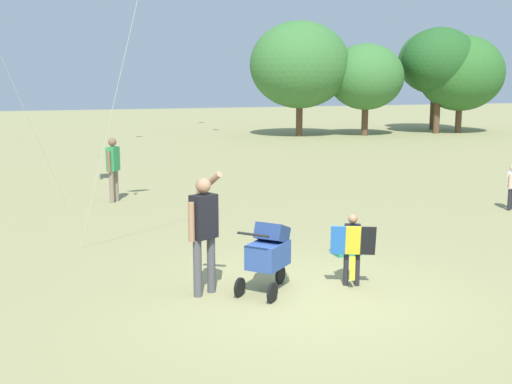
{
  "coord_description": "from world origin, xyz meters",
  "views": [
    {
      "loc": [
        -3.64,
        -7.84,
        3.06
      ],
      "look_at": [
        -0.2,
        1.45,
        1.3
      ],
      "focal_mm": 44.54,
      "sensor_mm": 36.0,
      "label": 1
    }
  ],
  "objects_px": {
    "child_with_butterfly_kite": "(352,244)",
    "cooler_box": "(346,245)",
    "person_couple_left": "(512,184)",
    "person_adult_flyer": "(203,225)",
    "person_sitting_far": "(113,164)",
    "stroller": "(269,251)"
  },
  "relations": [
    {
      "from": "person_sitting_far",
      "to": "person_adult_flyer",
      "type": "bearing_deg",
      "value": -88.3
    },
    {
      "from": "stroller",
      "to": "person_sitting_far",
      "type": "distance_m",
      "value": 7.88
    },
    {
      "from": "person_adult_flyer",
      "to": "cooler_box",
      "type": "xyz_separation_m",
      "value": [
        2.93,
        1.15,
        -0.85
      ]
    },
    {
      "from": "stroller",
      "to": "cooler_box",
      "type": "bearing_deg",
      "value": 34.14
    },
    {
      "from": "stroller",
      "to": "child_with_butterfly_kite",
      "type": "bearing_deg",
      "value": -9.39
    },
    {
      "from": "person_adult_flyer",
      "to": "cooler_box",
      "type": "bearing_deg",
      "value": 21.51
    },
    {
      "from": "cooler_box",
      "to": "person_sitting_far",
      "type": "bearing_deg",
      "value": 116.1
    },
    {
      "from": "person_adult_flyer",
      "to": "cooler_box",
      "type": "distance_m",
      "value": 3.26
    },
    {
      "from": "stroller",
      "to": "person_couple_left",
      "type": "relative_size",
      "value": 0.96
    },
    {
      "from": "child_with_butterfly_kite",
      "to": "stroller",
      "type": "height_order",
      "value": "child_with_butterfly_kite"
    },
    {
      "from": "child_with_butterfly_kite",
      "to": "person_adult_flyer",
      "type": "distance_m",
      "value": 2.24
    },
    {
      "from": "person_adult_flyer",
      "to": "stroller",
      "type": "distance_m",
      "value": 1.03
    },
    {
      "from": "cooler_box",
      "to": "person_couple_left",
      "type": "bearing_deg",
      "value": 21.1
    },
    {
      "from": "child_with_butterfly_kite",
      "to": "stroller",
      "type": "distance_m",
      "value": 1.27
    },
    {
      "from": "child_with_butterfly_kite",
      "to": "cooler_box",
      "type": "height_order",
      "value": "child_with_butterfly_kite"
    },
    {
      "from": "person_adult_flyer",
      "to": "person_sitting_far",
      "type": "relative_size",
      "value": 1.09
    },
    {
      "from": "person_sitting_far",
      "to": "person_couple_left",
      "type": "xyz_separation_m",
      "value": [
        8.7,
        -4.29,
        -0.33
      ]
    },
    {
      "from": "person_adult_flyer",
      "to": "person_sitting_far",
      "type": "distance_m",
      "value": 7.59
    },
    {
      "from": "child_with_butterfly_kite",
      "to": "person_sitting_far",
      "type": "relative_size",
      "value": 0.67
    },
    {
      "from": "child_with_butterfly_kite",
      "to": "person_couple_left",
      "type": "distance_m",
      "value": 7.32
    },
    {
      "from": "child_with_butterfly_kite",
      "to": "person_couple_left",
      "type": "bearing_deg",
      "value": 30.49
    },
    {
      "from": "child_with_butterfly_kite",
      "to": "cooler_box",
      "type": "relative_size",
      "value": 2.44
    }
  ]
}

